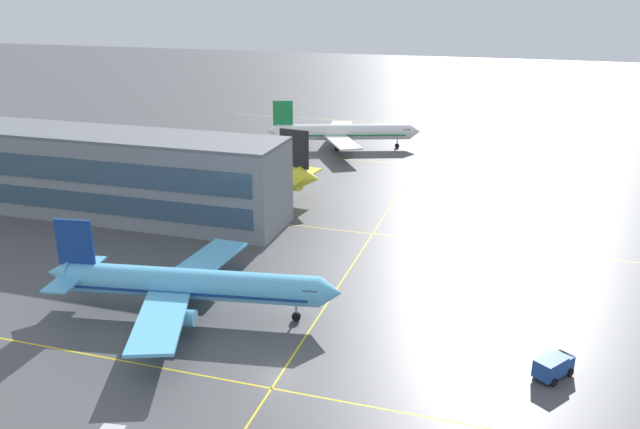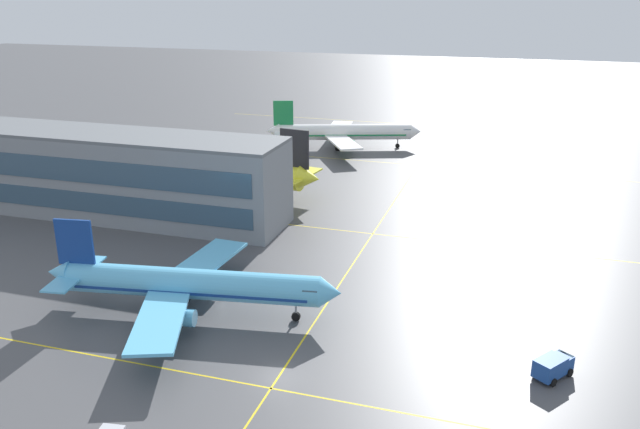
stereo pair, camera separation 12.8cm
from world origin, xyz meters
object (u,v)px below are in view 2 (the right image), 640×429
at_px(airliner_third_row, 343,132).
at_px(service_truck_red_van, 553,366).
at_px(airliner_front_gate, 189,284).
at_px(airliner_second_row, 217,168).

xyz_separation_m(airliner_third_row, service_truck_red_van, (42.97, -81.80, -2.50)).
height_order(airliner_front_gate, airliner_third_row, airliner_third_row).
xyz_separation_m(airliner_front_gate, airliner_third_row, (-4.70, 80.57, 0.12)).
relative_size(airliner_front_gate, airliner_second_row, 0.83).
distance_m(airliner_second_row, service_truck_red_van, 70.55).
bearing_deg(airliner_front_gate, airliner_second_row, 111.91).
relative_size(airliner_front_gate, service_truck_red_van, 7.59).
height_order(airliner_front_gate, airliner_second_row, airliner_second_row).
height_order(airliner_second_row, service_truck_red_van, airliner_second_row).
distance_m(airliner_front_gate, service_truck_red_van, 38.37).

